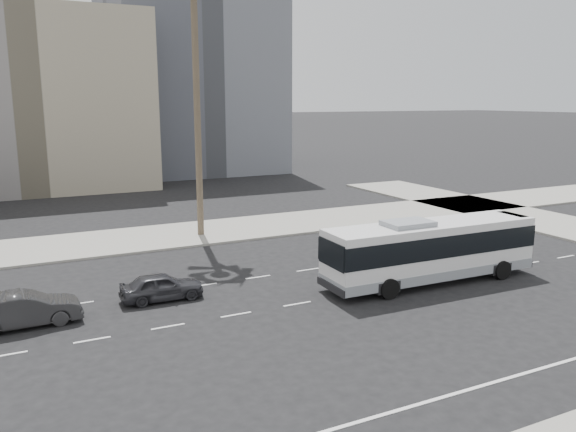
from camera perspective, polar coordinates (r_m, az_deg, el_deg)
ground at (r=28.02m, az=6.43°, el=-7.74°), size 700.00×700.00×0.00m
sidewalk_north at (r=41.35m, az=-5.27°, el=-1.28°), size 120.00×7.00×0.15m
midrise_beige_west at (r=67.19m, az=-24.75°, el=10.32°), size 24.00×18.00×18.00m
midrise_gray_center at (r=77.57m, az=-9.86°, el=14.17°), size 20.00×20.00×26.00m
civic_tower at (r=274.03m, az=-24.78°, el=16.73°), size 42.00×42.00×129.00m
highrise_right at (r=260.34m, az=-13.71°, el=16.91°), size 26.00×26.00×70.00m
highrise_far at (r=295.25m, az=-10.12°, el=15.40°), size 22.00×22.00×60.00m
city_bus at (r=30.10m, az=14.00°, el=-3.17°), size 11.65×2.85×3.33m
car_a at (r=27.56m, az=-12.43°, el=-6.85°), size 1.70×3.89×1.30m
car_b at (r=26.24m, az=-24.64°, el=-8.44°), size 1.64×4.43×1.45m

